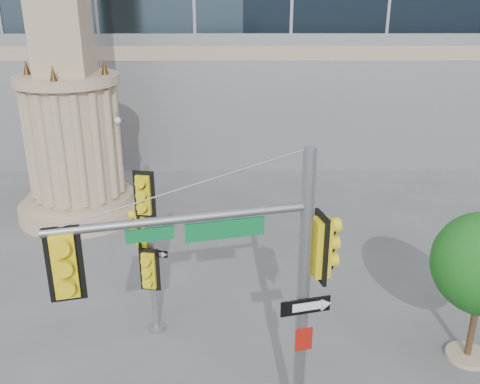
{
  "coord_description": "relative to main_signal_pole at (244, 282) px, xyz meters",
  "views": [
    {
      "loc": [
        -0.34,
        -9.15,
        7.95
      ],
      "look_at": [
        -0.24,
        2.0,
        3.59
      ],
      "focal_mm": 40.0,
      "sensor_mm": 36.0,
      "label": 1
    }
  ],
  "objects": [
    {
      "name": "main_signal_pole",
      "position": [
        0.0,
        0.0,
        0.0
      ],
      "size": [
        4.32,
        1.42,
        5.66
      ],
      "rotation": [
        0.0,
        0.0,
        0.24
      ],
      "color": "slate",
      "rests_on": "ground"
    },
    {
      "name": "secondary_signal_pole",
      "position": [
        -2.14,
        3.55,
        -1.01
      ],
      "size": [
        0.74,
        0.63,
        4.26
      ],
      "rotation": [
        0.0,
        0.0,
        -0.19
      ],
      "color": "slate",
      "rests_on": "ground"
    },
    {
      "name": "ground",
      "position": [
        0.21,
        1.75,
        -3.51
      ],
      "size": [
        120.0,
        120.0,
        0.0
      ],
      "primitive_type": "plane",
      "color": "#545456",
      "rests_on": "ground"
    },
    {
      "name": "monument",
      "position": [
        -5.79,
        10.75,
        2.01
      ],
      "size": [
        4.4,
        4.4,
        16.6
      ],
      "color": "tan",
      "rests_on": "ground"
    }
  ]
}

